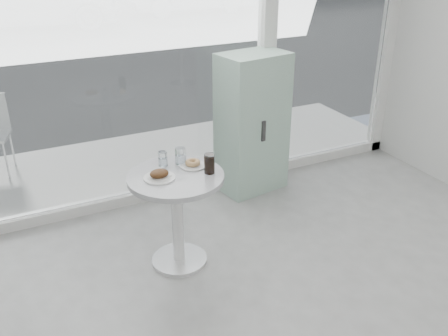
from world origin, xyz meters
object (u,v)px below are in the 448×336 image
plate_fritter (160,175)px  water_tumbler_b (180,157)px  mint_cabinet (252,124)px  plate_donut (193,164)px  cola_glass (209,164)px  main_table (177,201)px  water_tumbler_a (163,160)px

plate_fritter → water_tumbler_b: bearing=36.2°
mint_cabinet → plate_donut: bearing=-149.2°
plate_donut → water_tumbler_b: size_ratio=1.52×
plate_donut → cola_glass: cola_glass is taller
mint_cabinet → water_tumbler_b: bearing=-154.2°
mint_cabinet → plate_donut: mint_cabinet is taller
main_table → mint_cabinet: size_ratio=0.56×
cola_glass → main_table: bearing=162.6°
plate_fritter → plate_donut: plate_fritter is taller
plate_donut → water_tumbler_a: 0.23m
water_tumbler_a → cola_glass: cola_glass is taller
main_table → water_tumbler_a: bearing=97.9°
cola_glass → water_tumbler_a: bearing=134.9°
plate_donut → plate_fritter: bearing=-164.5°
plate_fritter → cola_glass: (0.36, -0.07, 0.05)m
mint_cabinet → cola_glass: size_ratio=9.08×
mint_cabinet → plate_fritter: size_ratio=5.93×
mint_cabinet → water_tumbler_a: mint_cabinet is taller
water_tumbler_a → plate_fritter: bearing=-115.8°
plate_fritter → plate_donut: (0.29, 0.08, -0.01)m
plate_donut → water_tumbler_b: water_tumbler_b is taller
main_table → mint_cabinet: bearing=37.8°
cola_glass → plate_fritter: bearing=168.3°
water_tumbler_a → main_table: bearing=-82.1°
main_table → water_tumbler_b: 0.34m
main_table → plate_fritter: 0.27m
mint_cabinet → water_tumbler_a: bearing=-158.4°
water_tumbler_b → cola_glass: 0.28m
plate_donut → water_tumbler_b: (-0.07, 0.08, 0.04)m
main_table → water_tumbler_a: (-0.03, 0.19, 0.27)m
main_table → plate_donut: (0.17, 0.08, 0.24)m
plate_fritter → water_tumbler_a: size_ratio=2.06×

